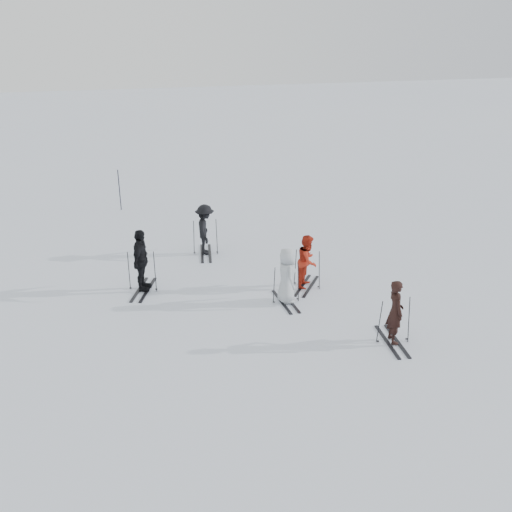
# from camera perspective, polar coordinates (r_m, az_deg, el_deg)

# --- Properties ---
(ground) EXTENTS (120.00, 120.00, 0.00)m
(ground) POSITION_cam_1_polar(r_m,az_deg,el_deg) (16.68, 0.96, -4.43)
(ground) COLOR silver
(ground) RESTS_ON ground
(skier_near_dark) EXTENTS (0.48, 0.66, 1.67)m
(skier_near_dark) POSITION_cam_1_polar(r_m,az_deg,el_deg) (14.62, 13.74, -5.52)
(skier_near_dark) COLOR black
(skier_near_dark) RESTS_ON ground
(skier_red) EXTENTS (0.97, 1.00, 1.63)m
(skier_red) POSITION_cam_1_polar(r_m,az_deg,el_deg) (17.27, 5.17, -0.58)
(skier_red) COLOR #AC2413
(skier_red) RESTS_ON ground
(skier_grey) EXTENTS (0.53, 0.80, 1.63)m
(skier_grey) POSITION_cam_1_polar(r_m,az_deg,el_deg) (16.25, 3.06, -2.04)
(skier_grey) COLOR #ADB2B6
(skier_grey) RESTS_ON ground
(skier_uphill_left) EXTENTS (0.84, 1.20, 1.90)m
(skier_uphill_left) POSITION_cam_1_polar(r_m,az_deg,el_deg) (17.24, -11.42, -0.52)
(skier_uphill_left) COLOR black
(skier_uphill_left) RESTS_ON ground
(skier_uphill_far) EXTENTS (0.84, 1.23, 1.75)m
(skier_uphill_far) POSITION_cam_1_polar(r_m,az_deg,el_deg) (19.75, -5.11, 2.59)
(skier_uphill_far) COLOR black
(skier_uphill_far) RESTS_ON ground
(skis_near_dark) EXTENTS (1.82, 1.13, 1.25)m
(skis_near_dark) POSITION_cam_1_polar(r_m,az_deg,el_deg) (14.72, 13.67, -6.24)
(skis_near_dark) COLOR black
(skis_near_dark) RESTS_ON ground
(skis_red) EXTENTS (1.88, 1.72, 1.23)m
(skis_red) POSITION_cam_1_polar(r_m,az_deg,el_deg) (17.35, 5.15, -1.20)
(skis_red) COLOR black
(skis_red) RESTS_ON ground
(skis_grey) EXTENTS (1.65, 0.89, 1.20)m
(skis_grey) POSITION_cam_1_polar(r_m,az_deg,el_deg) (16.34, 3.04, -2.73)
(skis_grey) COLOR black
(skis_grey) RESTS_ON ground
(skis_uphill_left) EXTENTS (2.00, 1.53, 1.30)m
(skis_uphill_left) POSITION_cam_1_polar(r_m,az_deg,el_deg) (17.35, -11.34, -1.43)
(skis_uphill_left) COLOR black
(skis_uphill_left) RESTS_ON ground
(skis_uphill_far) EXTENTS (1.91, 1.23, 1.29)m
(skis_uphill_far) POSITION_cam_1_polar(r_m,az_deg,el_deg) (19.82, -5.09, 1.96)
(skis_uphill_far) COLOR black
(skis_uphill_far) RESTS_ON ground
(piste_marker) EXTENTS (0.04, 0.04, 1.75)m
(piste_marker) POSITION_cam_1_polar(r_m,az_deg,el_deg) (25.25, -13.50, 6.44)
(piste_marker) COLOR black
(piste_marker) RESTS_ON ground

